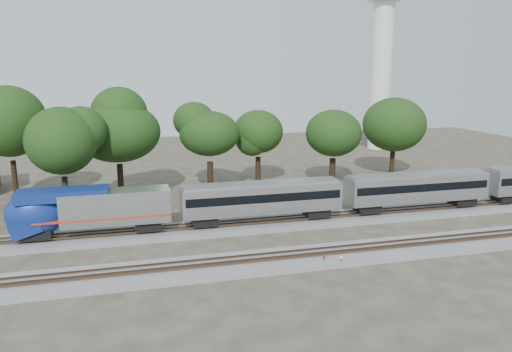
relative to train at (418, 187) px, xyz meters
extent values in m
plane|color=#383328|center=(-20.90, -6.00, -3.09)|extent=(160.00, 160.00, 0.00)
cube|color=slate|center=(-20.90, 0.00, -2.89)|extent=(160.00, 5.00, 0.40)
cube|color=brown|center=(-20.90, -0.72, -2.44)|extent=(160.00, 0.08, 0.15)
cube|color=brown|center=(-20.90, 0.72, -2.44)|extent=(160.00, 0.08, 0.15)
cube|color=slate|center=(-20.90, -10.00, -2.89)|extent=(160.00, 5.00, 0.40)
cube|color=brown|center=(-20.90, -10.72, -2.44)|extent=(160.00, 0.08, 0.15)
cube|color=brown|center=(-20.90, -9.28, -2.44)|extent=(160.00, 0.08, 0.15)
cube|color=silver|center=(-32.49, 0.00, 0.07)|extent=(10.09, 2.86, 3.14)
ellipsoid|color=navy|center=(-39.73, 0.00, -0.17)|extent=(5.14, 2.97, 4.38)
cube|color=navy|center=(-37.16, 0.00, 1.54)|extent=(8.09, 2.80, 0.95)
cube|color=black|center=(-39.25, 0.00, 0.78)|extent=(0.43, 2.19, 1.25)
cube|color=#AB271A|center=(-33.63, 0.00, -0.74)|extent=(12.38, 2.90, 0.17)
cube|color=black|center=(-39.58, 0.00, -1.93)|extent=(2.48, 2.09, 0.86)
cube|color=black|center=(-29.59, 0.00, -1.93)|extent=(2.48, 2.09, 0.86)
cube|color=silver|center=(-18.07, 0.00, -0.08)|extent=(16.57, 2.86, 2.86)
cube|color=black|center=(-18.07, 0.00, 0.21)|extent=(16.00, 2.91, 0.86)
cube|color=gray|center=(-18.07, 0.00, 1.40)|extent=(16.19, 2.29, 0.33)
cube|color=black|center=(-24.07, 0.00, -1.93)|extent=(2.48, 2.09, 0.86)
cube|color=black|center=(-12.08, 0.00, -1.93)|extent=(2.48, 2.09, 0.86)
cube|color=silver|center=(-0.13, 0.00, -0.08)|extent=(16.57, 2.86, 2.86)
cube|color=black|center=(-0.13, 0.00, 0.21)|extent=(16.00, 2.91, 0.86)
cube|color=gray|center=(-0.13, 0.00, 1.40)|extent=(16.19, 2.29, 0.33)
cube|color=black|center=(-6.13, 0.00, -1.93)|extent=(2.48, 2.09, 0.86)
cube|color=black|center=(5.86, 0.00, -1.93)|extent=(2.48, 2.09, 0.86)
cube|color=black|center=(11.81, 0.00, -1.93)|extent=(2.48, 2.09, 0.86)
cylinder|color=#512D19|center=(-15.96, -11.56, -2.67)|extent=(0.06, 0.06, 0.84)
cylinder|color=red|center=(-15.96, -11.56, -2.30)|extent=(0.30, 0.03, 0.30)
cylinder|color=#512D19|center=(-14.68, -12.14, -2.68)|extent=(0.05, 0.05, 0.82)
cylinder|color=silver|center=(-14.68, -12.14, -2.31)|extent=(0.28, 0.14, 0.29)
cube|color=#512D19|center=(-15.74, -11.52, -2.94)|extent=(0.56, 0.41, 0.30)
cylinder|color=silver|center=(19.16, 44.54, 11.48)|extent=(4.16, 4.16, 29.15)
cone|color=silver|center=(19.16, 44.54, -1.01)|extent=(6.66, 6.66, 4.16)
cylinder|color=black|center=(-44.19, 15.49, -0.39)|extent=(0.70, 0.70, 5.41)
ellipsoid|color=#1C3210|center=(-44.19, 15.49, 6.95)|extent=(10.19, 10.19, 8.66)
cylinder|color=black|center=(-37.84, 8.28, -0.79)|extent=(0.70, 0.70, 4.59)
ellipsoid|color=#1C3210|center=(-37.84, 8.28, 5.44)|extent=(8.66, 8.66, 7.36)
cylinder|color=black|center=(-32.09, 14.54, -0.80)|extent=(0.70, 0.70, 4.58)
ellipsoid|color=#1C3210|center=(-32.09, 14.54, 5.42)|extent=(8.64, 8.64, 7.35)
cylinder|color=black|center=(-20.89, 14.75, -0.95)|extent=(0.70, 0.70, 4.28)
ellipsoid|color=#1C3210|center=(-20.89, 14.75, 4.86)|extent=(8.07, 8.07, 6.86)
cylinder|color=black|center=(-13.69, 17.76, -1.04)|extent=(0.70, 0.70, 4.10)
ellipsoid|color=#1C3210|center=(-13.69, 17.76, 4.52)|extent=(7.73, 7.73, 6.57)
cylinder|color=black|center=(-4.09, 14.29, -1.06)|extent=(0.70, 0.70, 4.06)
ellipsoid|color=#1C3210|center=(-4.09, 14.29, 4.44)|extent=(7.65, 7.65, 6.50)
cylinder|color=black|center=(7.68, 18.88, -0.97)|extent=(0.70, 0.70, 4.25)
ellipsoid|color=#1C3210|center=(7.68, 18.88, 4.80)|extent=(8.01, 8.01, 6.81)
camera|label=1|loc=(-31.40, -47.62, 12.77)|focal=35.00mm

